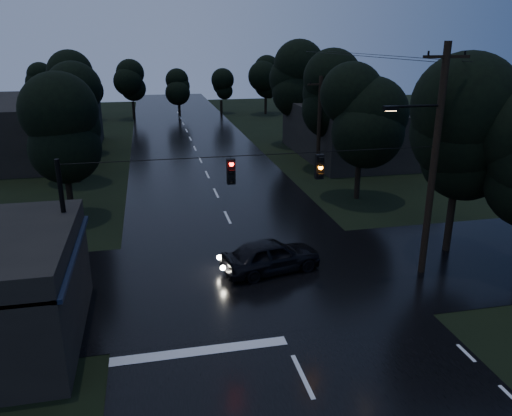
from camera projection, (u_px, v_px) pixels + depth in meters
name	position (u px, v px, depth m)	size (l,w,h in m)	color
main_road	(207.00, 175.00, 38.81)	(12.00, 120.00, 0.02)	black
cross_street	(256.00, 278.00, 22.15)	(60.00, 9.00, 0.02)	black
building_far_right	(357.00, 131.00, 44.59)	(10.00, 14.00, 4.40)	black
building_far_left	(37.00, 128.00, 44.46)	(10.00, 16.00, 5.00)	black
utility_pole_main	(432.00, 159.00, 21.01)	(3.50, 0.30, 10.00)	black
utility_pole_far	(319.00, 126.00, 37.36)	(2.00, 0.30, 7.50)	black
anchor_pole_left	(67.00, 237.00, 18.77)	(0.18, 0.18, 6.00)	black
span_signals	(275.00, 168.00, 19.64)	(15.00, 0.37, 1.12)	black
tree_corner_near	(462.00, 131.00, 23.14)	(4.48, 4.48, 9.44)	black
tree_left_a	(61.00, 130.00, 27.92)	(3.92, 3.92, 8.26)	black
tree_left_b	(69.00, 105.00, 35.08)	(4.20, 4.20, 8.85)	black
tree_left_c	(77.00, 87.00, 44.09)	(4.48, 4.48, 9.44)	black
tree_right_a	(362.00, 113.00, 31.38)	(4.20, 4.20, 8.85)	black
tree_right_b	(328.00, 94.00, 38.78)	(4.48, 4.48, 9.44)	black
tree_right_c	(298.00, 79.00, 48.04)	(4.76, 4.76, 10.03)	black
car	(271.00, 256.00, 22.55)	(1.83, 4.54, 1.55)	black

